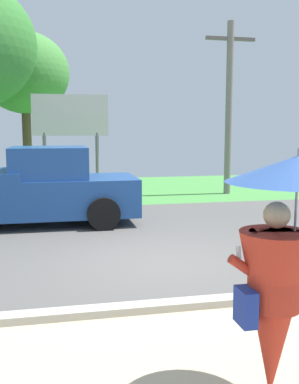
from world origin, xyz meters
The scene contains 6 objects.
ground_plane centered at (0.00, 2.95, -0.05)m, with size 40.00×22.00×0.20m.
monk_pedestrian centered at (0.04, -4.01, 1.18)m, with size 1.18×1.18×2.13m.
pickup_truck centered at (-2.38, 3.77, 0.87)m, with size 5.20×2.28×1.88m.
utility_pole centered at (4.34, 7.84, 3.19)m, with size 1.80×0.24×6.04m.
roadside_billboard centered at (-1.21, 8.45, 2.55)m, with size 2.60×0.12×3.50m.
tree_left_far centered at (-2.85, 11.53, 4.52)m, with size 3.53×3.53×6.16m.
Camera 1 is at (-1.76, -7.26, 2.27)m, focal length 41.57 mm.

